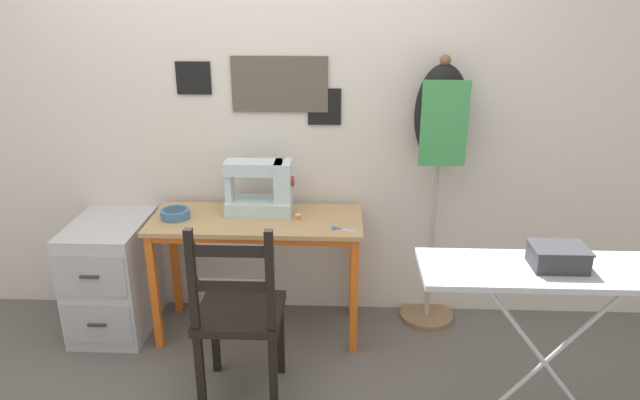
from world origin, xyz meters
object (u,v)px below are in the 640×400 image
at_px(thread_spool_near_machine, 298,217).
at_px(ironing_board, 558,279).
at_px(sewing_machine, 263,189).
at_px(fabric_bowl, 175,213).
at_px(filing_cabinet, 114,276).
at_px(dress_form, 440,136).
at_px(storage_box, 558,257).
at_px(wooden_chair, 239,316).
at_px(scissors, 341,229).

distance_m(thread_spool_near_machine, ironing_board, 1.37).
distance_m(sewing_machine, fabric_bowl, 0.50).
height_order(sewing_machine, filing_cabinet, sewing_machine).
xyz_separation_m(sewing_machine, dress_form, (0.96, 0.09, 0.29)).
bearing_deg(storage_box, filing_cabinet, 158.88).
bearing_deg(storage_box, dress_form, 107.94).
bearing_deg(filing_cabinet, ironing_board, -21.19).
relative_size(ironing_board, storage_box, 5.09).
bearing_deg(wooden_chair, filing_cabinet, 145.05).
bearing_deg(fabric_bowl, sewing_machine, 10.88).
xyz_separation_m(sewing_machine, ironing_board, (1.30, -0.92, -0.04)).
bearing_deg(sewing_machine, storage_box, -35.21).
xyz_separation_m(scissors, wooden_chair, (-0.47, -0.45, -0.26)).
height_order(sewing_machine, wooden_chair, sewing_machine).
height_order(fabric_bowl, wooden_chair, wooden_chair).
xyz_separation_m(scissors, ironing_board, (0.87, -0.70, 0.10)).
xyz_separation_m(thread_spool_near_machine, filing_cabinet, (-1.08, 0.02, -0.40)).
bearing_deg(ironing_board, filing_cabinet, 158.81).
height_order(wooden_chair, filing_cabinet, wooden_chair).
distance_m(fabric_bowl, wooden_chair, 0.77).
relative_size(fabric_bowl, dress_form, 0.10).
bearing_deg(fabric_bowl, thread_spool_near_machine, -0.40).
height_order(thread_spool_near_machine, storage_box, storage_box).
xyz_separation_m(thread_spool_near_machine, ironing_board, (1.10, -0.82, 0.09)).
bearing_deg(sewing_machine, fabric_bowl, -169.12).
distance_m(sewing_machine, scissors, 0.50).
height_order(scissors, wooden_chair, wooden_chair).
height_order(fabric_bowl, storage_box, storage_box).
relative_size(sewing_machine, wooden_chair, 0.40).
bearing_deg(ironing_board, thread_spool_near_machine, 143.24).
bearing_deg(wooden_chair, thread_spool_near_machine, 67.03).
relative_size(fabric_bowl, ironing_board, 0.15).
xyz_separation_m(sewing_machine, storage_box, (1.29, -0.91, 0.06)).
xyz_separation_m(scissors, filing_cabinet, (-1.31, 0.14, -0.38)).
bearing_deg(scissors, sewing_machine, 153.65).
xyz_separation_m(wooden_chair, ironing_board, (1.34, -0.26, 0.36)).
distance_m(fabric_bowl, dress_form, 1.51).
distance_m(wooden_chair, dress_form, 1.43).
relative_size(filing_cabinet, storage_box, 3.08).
bearing_deg(sewing_machine, wooden_chair, -93.24).
bearing_deg(scissors, wooden_chair, -136.56).
distance_m(fabric_bowl, thread_spool_near_machine, 0.68).
xyz_separation_m(fabric_bowl, thread_spool_near_machine, (0.68, -0.00, -0.01)).
bearing_deg(ironing_board, wooden_chair, 169.15).
distance_m(thread_spool_near_machine, storage_box, 1.37).
bearing_deg(dress_form, sewing_machine, -174.75).
bearing_deg(thread_spool_near_machine, ironing_board, -36.76).
height_order(sewing_machine, scissors, sewing_machine).
distance_m(sewing_machine, wooden_chair, 0.77).
distance_m(scissors, storage_box, 1.12).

